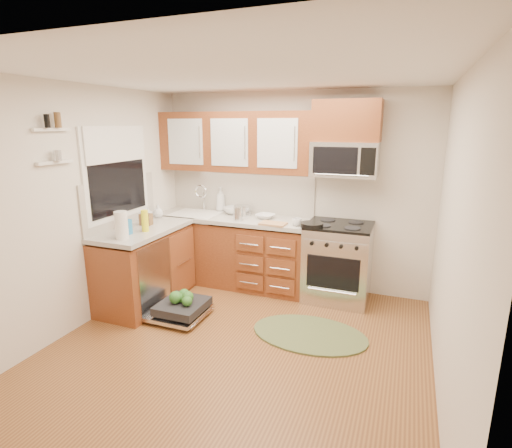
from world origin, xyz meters
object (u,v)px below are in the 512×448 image
at_px(upper_cabinets, 235,142).
at_px(dishwasher, 179,309).
at_px(stock_pot, 242,210).
at_px(cutting_board, 273,224).
at_px(paper_towel_roll, 121,225).
at_px(sink, 196,223).
at_px(range, 338,262).
at_px(microwave, 345,159).
at_px(bowl_b, 234,210).
at_px(skillet, 312,225).
at_px(cup, 297,222).
at_px(rug, 309,334).
at_px(bowl_a, 265,216).

relative_size(upper_cabinets, dishwasher, 2.93).
height_order(stock_pot, cutting_board, stock_pot).
bearing_deg(paper_towel_roll, sink, 84.83).
relative_size(range, dishwasher, 1.36).
height_order(microwave, sink, microwave).
bearing_deg(range, upper_cabinets, 174.11).
relative_size(dishwasher, bowl_b, 2.41).
height_order(microwave, paper_towel_roll, microwave).
xyz_separation_m(microwave, stock_pot, (-1.30, -0.00, -0.71)).
bearing_deg(sink, skillet, -8.28).
bearing_deg(cup, dishwasher, -137.72).
height_order(cutting_board, paper_towel_roll, paper_towel_roll).
xyz_separation_m(sink, cup, (1.45, -0.16, 0.17)).
height_order(dishwasher, bowl_b, bowl_b).
relative_size(cutting_board, bowl_b, 1.08).
xyz_separation_m(microwave, skillet, (-0.28, -0.37, -0.73)).
distance_m(rug, stock_pot, 1.90).
bearing_deg(dishwasher, skillet, 34.93).
distance_m(bowl_b, cup, 1.02).
xyz_separation_m(rug, cutting_board, (-0.66, 0.77, 0.93)).
bearing_deg(range, stock_pot, 174.84).
bearing_deg(cup, microwave, 30.81).
height_order(skillet, bowl_a, skillet).
height_order(rug, bowl_b, bowl_b).
bearing_deg(bowl_b, upper_cabinets, -36.15).
xyz_separation_m(sink, paper_towel_roll, (-0.12, -1.34, 0.27)).
relative_size(dishwasher, stock_pot, 3.11).
bearing_deg(microwave, bowl_b, 178.01).
bearing_deg(dishwasher, sink, 109.20).
distance_m(sink, paper_towel_roll, 1.38).
height_order(sink, cutting_board, cutting_board).
xyz_separation_m(paper_towel_roll, bowl_b, (0.61, 1.52, -0.10)).
xyz_separation_m(microwave, rug, (-0.10, -1.10, -1.69)).
relative_size(bowl_a, bowl_b, 0.80).
height_order(microwave, skillet, microwave).
xyz_separation_m(range, stock_pot, (-1.30, 0.12, 0.52)).
bearing_deg(bowl_b, cup, -19.32).
relative_size(skillet, bowl_a, 1.13).
relative_size(range, bowl_b, 3.27).
bearing_deg(bowl_a, stock_pot, 169.83).
height_order(bowl_a, bowl_b, bowl_b).
height_order(range, skillet, skillet).
distance_m(dishwasher, cup, 1.68).
height_order(range, cup, cup).
bearing_deg(bowl_b, microwave, -1.99).
bearing_deg(rug, upper_cabinets, 139.21).
relative_size(microwave, bowl_a, 3.27).
distance_m(stock_pot, bowl_b, 0.15).
xyz_separation_m(microwave, bowl_a, (-0.96, -0.06, -0.75)).
distance_m(range, sink, 1.96).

